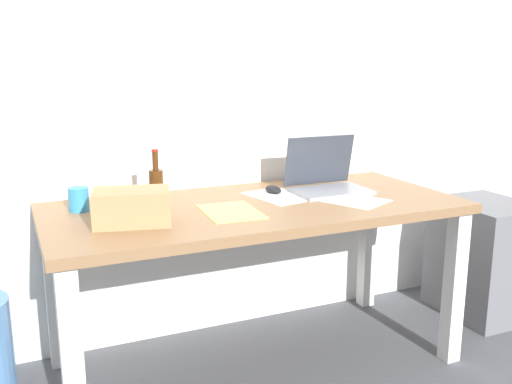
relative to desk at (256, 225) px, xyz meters
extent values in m
plane|color=#515459|center=(0.00, 0.00, -0.64)|extent=(8.00, 8.00, 0.00)
cube|color=white|center=(0.00, 0.45, 0.66)|extent=(5.20, 0.08, 2.60)
cube|color=olive|center=(0.00, 0.00, 0.07)|extent=(1.73, 0.78, 0.04)
cube|color=silver|center=(-0.80, -0.33, -0.29)|extent=(0.07, 0.07, 0.69)
cube|color=silver|center=(0.80, -0.33, -0.29)|extent=(0.07, 0.07, 0.69)
cube|color=silver|center=(-0.80, 0.33, -0.29)|extent=(0.07, 0.07, 0.69)
cube|color=silver|center=(0.80, 0.33, -0.29)|extent=(0.07, 0.07, 0.69)
cube|color=gray|center=(0.39, 0.04, 0.10)|extent=(0.34, 0.23, 0.02)
cube|color=#333842|center=(0.39, 0.15, 0.23)|extent=(0.34, 0.06, 0.23)
cylinder|color=#47280F|center=(-0.40, 0.07, 0.17)|extent=(0.06, 0.06, 0.16)
cylinder|color=#47280F|center=(-0.40, 0.07, 0.29)|extent=(0.02, 0.02, 0.08)
cylinder|color=#B21E19|center=(-0.40, 0.07, 0.33)|extent=(0.03, 0.03, 0.01)
ellipsoid|color=black|center=(0.15, 0.14, 0.11)|extent=(0.07, 0.10, 0.03)
cube|color=tan|center=(-0.54, -0.09, 0.16)|extent=(0.31, 0.23, 0.13)
cylinder|color=#338CC6|center=(-0.69, 0.18, 0.14)|extent=(0.08, 0.08, 0.09)
cube|color=#F4E06B|center=(-0.15, -0.08, 0.09)|extent=(0.23, 0.31, 0.00)
cube|color=white|center=(0.39, -0.11, 0.09)|extent=(0.32, 0.36, 0.00)
cube|color=white|center=(0.15, 0.08, 0.09)|extent=(0.27, 0.33, 0.00)
cube|color=slate|center=(1.31, 0.00, -0.33)|extent=(0.40, 0.48, 0.60)
camera|label=1|loc=(-0.94, -2.13, 0.68)|focal=40.35mm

